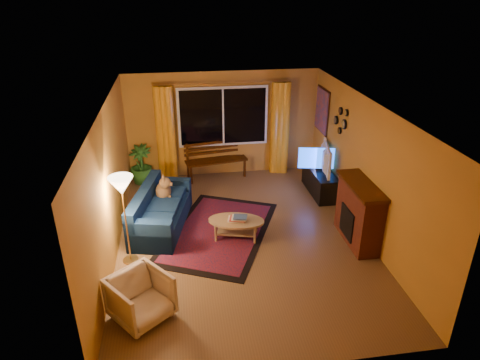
{
  "coord_description": "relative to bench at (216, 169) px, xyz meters",
  "views": [
    {
      "loc": [
        -1.05,
        -6.67,
        4.37
      ],
      "look_at": [
        0.0,
        0.3,
        1.05
      ],
      "focal_mm": 32.0,
      "sensor_mm": 36.0,
      "label": 1
    }
  ],
  "objects": [
    {
      "name": "wall_back",
      "position": [
        0.21,
        0.26,
        1.03
      ],
      "size": [
        4.5,
        0.02,
        2.5
      ],
      "primitive_type": "cube",
      "color": "#C0822E",
      "rests_on": "ground"
    },
    {
      "name": "potted_plant",
      "position": [
        -1.77,
        -0.02,
        0.24
      ],
      "size": [
        0.64,
        0.64,
        0.92
      ],
      "primitive_type": "imported",
      "rotation": [
        0.0,
        0.0,
        -0.3
      ],
      "color": "#235B1E",
      "rests_on": "ground"
    },
    {
      "name": "floor",
      "position": [
        0.21,
        -2.75,
        -0.23
      ],
      "size": [
        4.5,
        6.0,
        0.02
      ],
      "primitive_type": "cube",
      "color": "brown",
      "rests_on": "ground"
    },
    {
      "name": "armchair",
      "position": [
        -1.52,
        -4.58,
        0.16
      ],
      "size": [
        1.01,
        1.0,
        0.76
      ],
      "primitive_type": "imported",
      "rotation": [
        0.0,
        0.0,
        0.67
      ],
      "color": "beige",
      "rests_on": "ground"
    },
    {
      "name": "wall_right",
      "position": [
        2.47,
        -2.75,
        1.03
      ],
      "size": [
        0.02,
        6.0,
        2.5
      ],
      "primitive_type": "cube",
      "color": "#C0822E",
      "rests_on": "ground"
    },
    {
      "name": "ceiling",
      "position": [
        0.21,
        -2.75,
        2.29
      ],
      "size": [
        4.5,
        6.0,
        0.02
      ],
      "primitive_type": "cube",
      "color": "white",
      "rests_on": "ground"
    },
    {
      "name": "fireplace",
      "position": [
        2.26,
        -3.15,
        0.33
      ],
      "size": [
        0.4,
        1.2,
        1.1
      ],
      "primitive_type": "cube",
      "color": "maroon",
      "rests_on": "ground"
    },
    {
      "name": "curtain_rod",
      "position": [
        0.21,
        0.15,
        2.03
      ],
      "size": [
        3.2,
        0.03,
        0.03
      ],
      "primitive_type": "cylinder",
      "rotation": [
        0.0,
        1.57,
        0.0
      ],
      "color": "#BF8C3F",
      "rests_on": "wall_back"
    },
    {
      "name": "rug",
      "position": [
        -0.21,
        -2.49,
        -0.21
      ],
      "size": [
        2.69,
        3.2,
        0.02
      ],
      "primitive_type": "cube",
      "rotation": [
        0.0,
        0.0,
        -0.42
      ],
      "color": "maroon",
      "rests_on": "ground"
    },
    {
      "name": "curtain_right",
      "position": [
        1.56,
        0.13,
        0.9
      ],
      "size": [
        0.36,
        0.36,
        2.24
      ],
      "primitive_type": "cylinder",
      "color": "orange",
      "rests_on": "ground"
    },
    {
      "name": "bench",
      "position": [
        0.0,
        0.0,
        0.0
      ],
      "size": [
        1.52,
        0.67,
        0.44
      ],
      "primitive_type": "cube",
      "rotation": [
        0.0,
        0.0,
        0.17
      ],
      "color": "#321502",
      "rests_on": "ground"
    },
    {
      "name": "curtain_left",
      "position": [
        -1.14,
        0.13,
        0.9
      ],
      "size": [
        0.36,
        0.36,
        2.24
      ],
      "primitive_type": "cylinder",
      "color": "orange",
      "rests_on": "ground"
    },
    {
      "name": "television",
      "position": [
        2.21,
        -1.16,
        0.62
      ],
      "size": [
        0.35,
        1.04,
        0.6
      ],
      "primitive_type": "imported",
      "rotation": [
        0.0,
        0.0,
        1.36
      ],
      "color": "black",
      "rests_on": "tv_console"
    },
    {
      "name": "sofa",
      "position": [
        -1.27,
        -2.12,
        0.17
      ],
      "size": [
        1.23,
        2.06,
        0.78
      ],
      "primitive_type": "cube",
      "rotation": [
        0.0,
        0.0,
        -0.23
      ],
      "color": "#0C2146",
      "rests_on": "ground"
    },
    {
      "name": "floor_lamp",
      "position": [
        -1.79,
        -3.17,
        0.57
      ],
      "size": [
        0.27,
        0.27,
        1.59
      ],
      "primitive_type": "cylinder",
      "rotation": [
        0.0,
        0.0,
        -0.04
      ],
      "color": "#BF8C3F",
      "rests_on": "ground"
    },
    {
      "name": "painting",
      "position": [
        2.43,
        -0.3,
        1.43
      ],
      "size": [
        0.04,
        0.76,
        0.96
      ],
      "primitive_type": "cube",
      "color": "#CD4519",
      "rests_on": "wall_right"
    },
    {
      "name": "mirror_cluster",
      "position": [
        2.42,
        -1.45,
        1.58
      ],
      "size": [
        0.06,
        0.6,
        0.56
      ],
      "primitive_type": null,
      "color": "black",
      "rests_on": "wall_right"
    },
    {
      "name": "dog",
      "position": [
        -1.22,
        -1.69,
        0.41
      ],
      "size": [
        0.37,
        0.49,
        0.5
      ],
      "primitive_type": null,
      "rotation": [
        0.0,
        0.0,
        0.09
      ],
      "color": "olive",
      "rests_on": "sofa"
    },
    {
      "name": "coffee_table",
      "position": [
        0.09,
        -2.72,
        -0.03
      ],
      "size": [
        1.25,
        1.25,
        0.37
      ],
      "primitive_type": "cylinder",
      "rotation": [
        0.0,
        0.0,
        -0.25
      ],
      "color": "tan",
      "rests_on": "ground"
    },
    {
      "name": "wall_left",
      "position": [
        -2.05,
        -2.75,
        1.03
      ],
      "size": [
        0.02,
        6.0,
        2.5
      ],
      "primitive_type": "cube",
      "color": "#C0822E",
      "rests_on": "ground"
    },
    {
      "name": "window",
      "position": [
        0.21,
        0.19,
        1.23
      ],
      "size": [
        2.0,
        0.02,
        1.3
      ],
      "primitive_type": "cube",
      "color": "black",
      "rests_on": "wall_back"
    },
    {
      "name": "tv_console",
      "position": [
        2.21,
        -1.16,
        0.05
      ],
      "size": [
        0.44,
        1.3,
        0.54
      ],
      "primitive_type": "cube",
      "rotation": [
        0.0,
        0.0,
        0.01
      ],
      "color": "black",
      "rests_on": "ground"
    }
  ]
}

